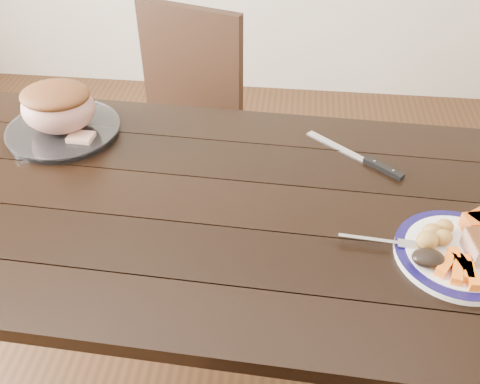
# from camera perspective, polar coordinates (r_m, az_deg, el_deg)

# --- Properties ---
(ground) EXTENTS (4.00, 4.00, 0.00)m
(ground) POSITION_cam_1_polar(r_m,az_deg,el_deg) (1.92, -2.42, -18.18)
(ground) COLOR #472B16
(ground) RESTS_ON ground
(dining_table) EXTENTS (1.63, 0.96, 0.75)m
(dining_table) POSITION_cam_1_polar(r_m,az_deg,el_deg) (1.42, -3.14, -3.74)
(dining_table) COLOR black
(dining_table) RESTS_ON ground
(chair_far) EXTENTS (0.53, 0.54, 0.93)m
(chair_far) POSITION_cam_1_polar(r_m,az_deg,el_deg) (2.11, -6.40, 7.72)
(chair_far) COLOR black
(chair_far) RESTS_ON ground
(dinner_plate) EXTENTS (0.28, 0.28, 0.02)m
(dinner_plate) POSITION_cam_1_polar(r_m,az_deg,el_deg) (1.30, 22.19, -6.21)
(dinner_plate) COLOR white
(dinner_plate) RESTS_ON dining_table
(plate_rim) EXTENTS (0.28, 0.28, 0.02)m
(plate_rim) POSITION_cam_1_polar(r_m,az_deg,el_deg) (1.29, 22.28, -5.94)
(plate_rim) COLOR #100C3E
(plate_rim) RESTS_ON dinner_plate
(serving_platter) EXTENTS (0.32, 0.32, 0.02)m
(serving_platter) POSITION_cam_1_polar(r_m,az_deg,el_deg) (1.68, -18.27, 6.21)
(serving_platter) COLOR white
(serving_platter) RESTS_ON dining_table
(roasted_potatoes) EXTENTS (0.09, 0.09, 0.04)m
(roasted_potatoes) POSITION_cam_1_polar(r_m,az_deg,el_deg) (1.28, 20.13, -4.27)
(roasted_potatoes) COLOR gold
(roasted_potatoes) RESTS_ON dinner_plate
(carrot_batons) EXTENTS (0.09, 0.11, 0.02)m
(carrot_batons) POSITION_cam_1_polar(r_m,az_deg,el_deg) (1.23, 22.40, -7.52)
(carrot_batons) COLOR orange
(carrot_batons) RESTS_ON dinner_plate
(dark_mushroom) EXTENTS (0.07, 0.05, 0.03)m
(dark_mushroom) POSITION_cam_1_polar(r_m,az_deg,el_deg) (1.22, 19.44, -6.66)
(dark_mushroom) COLOR black
(dark_mushroom) RESTS_ON dinner_plate
(fork) EXTENTS (0.18, 0.03, 0.00)m
(fork) POSITION_cam_1_polar(r_m,az_deg,el_deg) (1.26, 15.13, -5.13)
(fork) COLOR silver
(fork) RESTS_ON dinner_plate
(roast_joint) EXTENTS (0.21, 0.18, 0.14)m
(roast_joint) POSITION_cam_1_polar(r_m,az_deg,el_deg) (1.64, -18.82, 8.46)
(roast_joint) COLOR tan
(roast_joint) RESTS_ON serving_platter
(cut_slice) EXTENTS (0.07, 0.06, 0.02)m
(cut_slice) POSITION_cam_1_polar(r_m,az_deg,el_deg) (1.60, -16.60, 5.56)
(cut_slice) COLOR tan
(cut_slice) RESTS_ON serving_platter
(carving_knife) EXTENTS (0.26, 0.22, 0.01)m
(carving_knife) POSITION_cam_1_polar(r_m,az_deg,el_deg) (1.51, 13.81, 3.08)
(carving_knife) COLOR silver
(carving_knife) RESTS_ON dining_table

